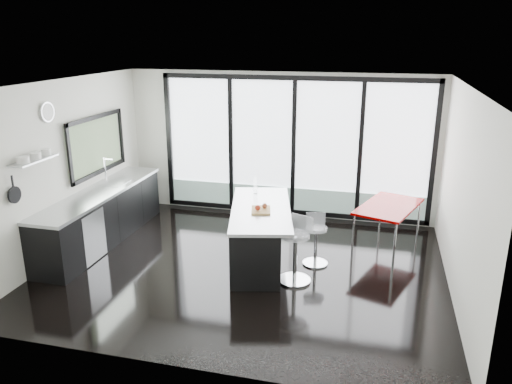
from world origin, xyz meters
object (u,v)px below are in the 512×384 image
(island, at_px, (256,233))
(bar_stool_near, at_px, (295,258))
(red_table, at_px, (387,226))
(bar_stool_far, at_px, (316,246))

(island, xyz_separation_m, bar_stool_near, (0.72, -0.58, -0.07))
(bar_stool_near, distance_m, red_table, 2.08)
(bar_stool_far, bearing_deg, red_table, 28.40)
(bar_stool_far, xyz_separation_m, red_table, (1.08, 0.99, 0.06))
(red_table, bearing_deg, bar_stool_far, -137.52)
(island, xyz_separation_m, bar_stool_far, (0.94, 0.06, -0.14))
(island, height_order, bar_stool_near, island)
(bar_stool_near, bearing_deg, red_table, 75.97)
(island, relative_size, bar_stool_far, 3.69)
(bar_stool_near, relative_size, red_table, 0.55)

